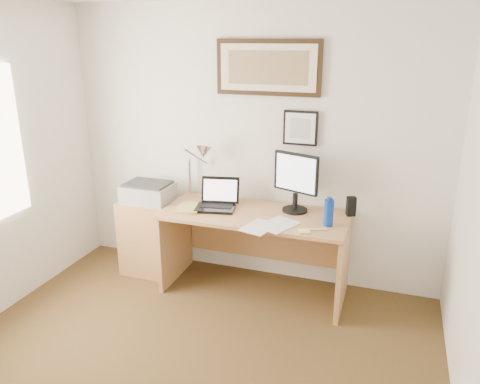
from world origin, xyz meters
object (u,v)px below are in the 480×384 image
at_px(side_cabinet, 150,236).
at_px(printer, 148,192).
at_px(water_bottle, 329,213).
at_px(lcd_monitor, 296,180).
at_px(desk, 257,235).
at_px(laptop, 217,202).
at_px(book, 178,207).

bearing_deg(side_cabinet, printer, -37.15).
bearing_deg(printer, water_bottle, -3.89).
bearing_deg(lcd_monitor, side_cabinet, -175.67).
bearing_deg(printer, desk, 2.44).
height_order(side_cabinet, lcd_monitor, lcd_monitor).
xyz_separation_m(side_cabinet, laptop, (0.71, -0.02, 0.44)).
bearing_deg(laptop, side_cabinet, 178.07).
distance_m(desk, laptop, 0.47).
bearing_deg(laptop, lcd_monitor, 10.82).
xyz_separation_m(water_bottle, laptop, (-1.00, 0.10, -0.05)).
xyz_separation_m(desk, printer, (-1.06, -0.05, 0.30)).
xyz_separation_m(book, printer, (-0.37, 0.14, 0.06)).
bearing_deg(printer, laptop, -1.16).
bearing_deg(desk, water_bottle, -14.05).
bearing_deg(book, water_bottle, 1.22).
bearing_deg(laptop, water_bottle, -5.78).
bearing_deg(side_cabinet, water_bottle, -4.19).
height_order(side_cabinet, desk, desk).
bearing_deg(desk, printer, -177.56).
bearing_deg(lcd_monitor, laptop, -169.18).
height_order(side_cabinet, laptop, laptop).
bearing_deg(lcd_monitor, book, -165.49).
height_order(side_cabinet, printer, printer).
bearing_deg(side_cabinet, lcd_monitor, 4.33).
height_order(laptop, lcd_monitor, lcd_monitor).
bearing_deg(printer, lcd_monitor, 4.78).
bearing_deg(lcd_monitor, water_bottle, -35.24).
xyz_separation_m(side_cabinet, desk, (1.07, 0.04, 0.15)).
relative_size(water_bottle, printer, 0.50).
relative_size(laptop, printer, 0.87).
relative_size(side_cabinet, lcd_monitor, 1.40).
distance_m(desk, lcd_monitor, 0.62).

